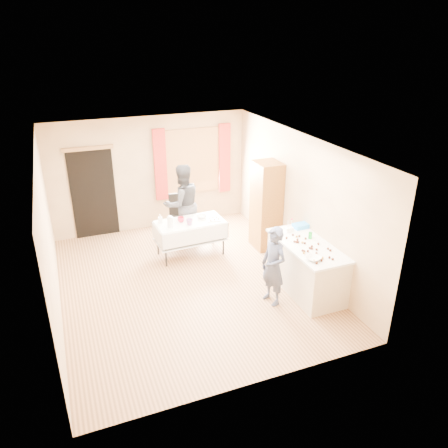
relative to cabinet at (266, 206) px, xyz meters
name	(u,v)px	position (x,y,z in m)	size (l,w,h in m)	color
floor	(189,283)	(-1.99, -0.83, -0.95)	(4.50, 5.50, 0.02)	#9E7047
ceiling	(183,144)	(-1.99, -0.83, 1.67)	(4.50, 5.50, 0.02)	white
wall_back	(151,174)	(-1.99, 1.93, 0.36)	(4.50, 0.02, 2.60)	tan
wall_front	(253,302)	(-1.99, -3.59, 0.36)	(4.50, 0.02, 2.60)	tan
wall_left	(48,239)	(-4.25, -0.83, 0.36)	(0.02, 5.50, 2.60)	tan
wall_right	(299,201)	(0.27, -0.83, 0.36)	(0.02, 5.50, 2.60)	tan
window_frame	(193,161)	(-0.99, 1.89, 0.56)	(1.32, 0.06, 1.52)	olive
window_pane	(193,161)	(-0.99, 1.87, 0.56)	(1.20, 0.02, 1.40)	white
curtain_left	(160,165)	(-1.77, 1.84, 0.56)	(0.28, 0.06, 1.65)	#AA2921
curtain_right	(225,158)	(-0.21, 1.84, 0.56)	(0.28, 0.06, 1.65)	#AA2921
doorway	(94,194)	(-3.29, 1.90, 0.06)	(0.95, 0.04, 2.00)	black
door_lintel	(88,148)	(-3.29, 1.87, 1.08)	(1.05, 0.06, 0.08)	olive
cabinet	(266,206)	(0.00, 0.00, 0.00)	(0.50, 0.60, 1.87)	brown
counter	(306,267)	(-0.10, -1.82, -0.48)	(0.80, 1.68, 0.91)	#BCB098
party_table	(190,235)	(-1.61, 0.21, -0.49)	(1.43, 0.79, 0.75)	black
chair	(179,223)	(-1.55, 1.23, -0.65)	(0.43, 0.43, 0.95)	black
girl	(273,266)	(-0.84, -1.96, -0.24)	(0.45, 0.57, 1.39)	#2A314A
woman	(182,204)	(-1.56, 0.88, -0.06)	(0.94, 0.78, 1.75)	black
soda_can	(310,235)	(0.04, -1.65, 0.04)	(0.07, 0.07, 0.12)	#169027
mixing_bowl	(313,258)	(-0.33, -2.35, 0.00)	(0.30, 0.30, 0.06)	white
foam_block	(289,230)	(-0.16, -1.25, 0.01)	(0.15, 0.10, 0.08)	white
blue_basket	(301,226)	(0.13, -1.19, 0.01)	(0.30, 0.20, 0.08)	#2890F0
pitcher	(170,222)	(-2.05, 0.07, -0.08)	(0.11, 0.11, 0.22)	silver
cup_red	(181,220)	(-1.78, 0.25, -0.13)	(0.15, 0.15, 0.11)	red
cup_rainbow	(189,222)	(-1.67, 0.05, -0.13)	(0.16, 0.16, 0.12)	red
small_bowl	(202,216)	(-1.33, 0.30, -0.16)	(0.23, 0.23, 0.06)	white
pastry_tray	(214,220)	(-1.13, 0.10, -0.18)	(0.28, 0.20, 0.02)	white
bottle	(160,219)	(-2.18, 0.36, -0.10)	(0.09, 0.09, 0.18)	white
cake_balls	(309,247)	(-0.17, -1.98, 0.00)	(0.50, 1.09, 0.04)	#3F2314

